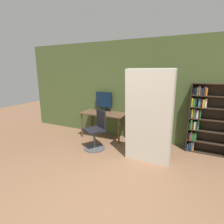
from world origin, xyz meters
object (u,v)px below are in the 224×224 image
at_px(office_chair, 96,133).
at_px(bookshelf, 205,118).
at_px(mattress_near, 149,117).
at_px(monitor, 104,101).

xyz_separation_m(office_chair, bookshelf, (2.37, 0.94, 0.44)).
bearing_deg(mattress_near, monitor, 147.46).
height_order(bookshelf, mattress_near, mattress_near).
distance_m(bookshelf, mattress_near, 1.48).
bearing_deg(office_chair, bookshelf, 21.58).
bearing_deg(monitor, mattress_near, -32.54).
bearing_deg(monitor, bookshelf, 0.17).
bearing_deg(mattress_near, office_chair, 176.50).
distance_m(monitor, mattress_near, 1.88).
height_order(monitor, office_chair, monitor).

